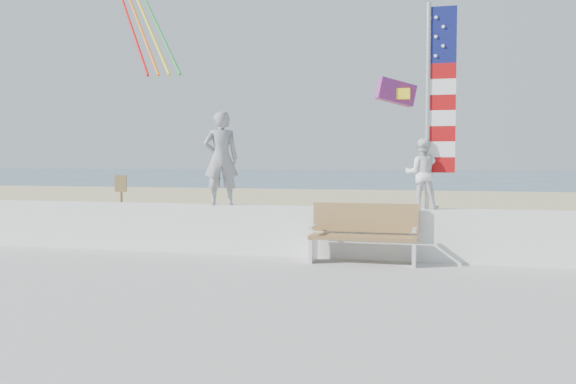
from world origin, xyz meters
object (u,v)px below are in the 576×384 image
Objects in this scene: adult at (221,158)px; flag at (436,97)px; child at (422,174)px; bench at (364,233)px.

flag reaches higher than adult.
flag is at bearing 157.82° from adult.
flag reaches higher than child.
child is 1.33m from flag.
adult is 0.50× the size of flag.
adult reaches higher than child.
child reaches higher than bench.
adult is 3.68m from child.
child is at bearing 25.75° from bench.
adult is at bearing 180.00° from flag.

